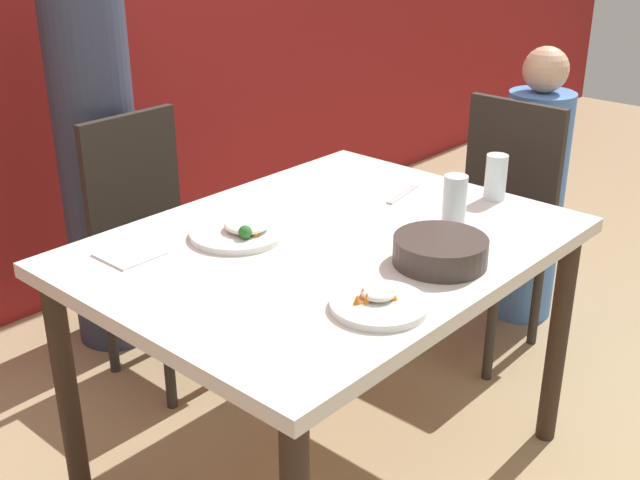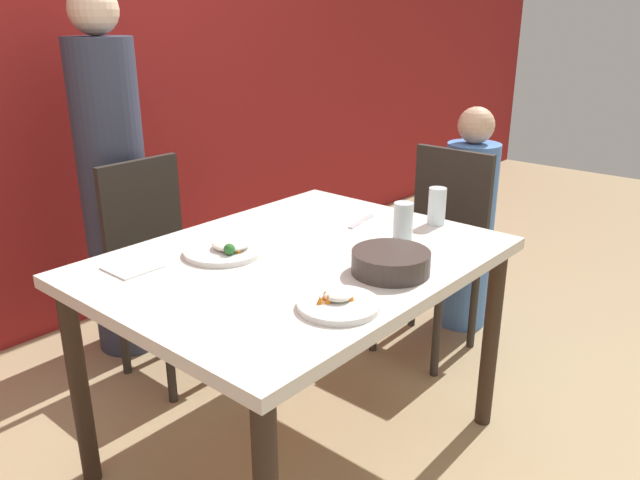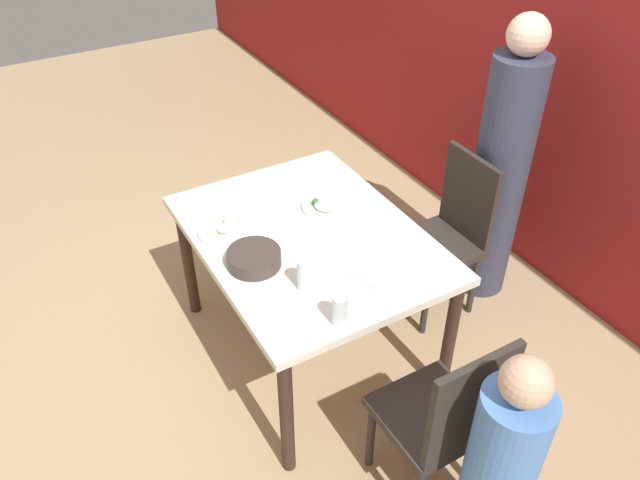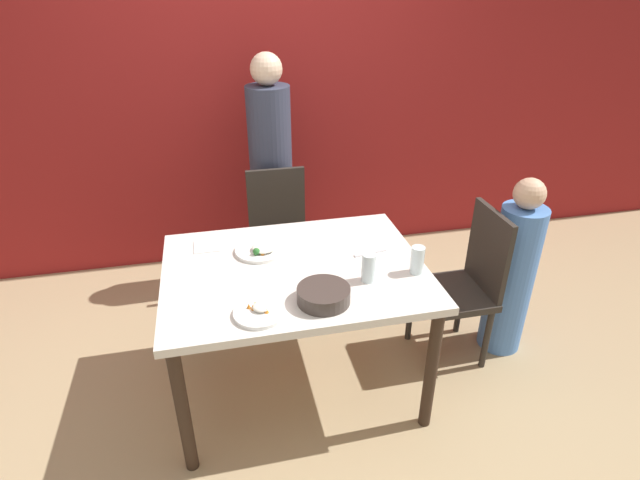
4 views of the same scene
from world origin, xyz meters
The scene contains 13 objects.
ground_plane centered at (0.00, 0.00, 0.00)m, with size 10.00×10.00×0.00m, color tan.
dining_table centered at (0.00, 0.00, 0.67)m, with size 1.28×0.97×0.75m.
chair_adult_spot centered at (0.04, 0.83, 0.49)m, with size 0.40×0.40×0.92m.
chair_child_spot centered at (0.98, 0.05, 0.49)m, with size 0.40×0.40×0.92m.
person_adult centered at (0.04, 1.14, 0.76)m, with size 0.29×0.29×1.61m.
person_child centered at (1.27, 0.05, 0.50)m, with size 0.25×0.25×1.09m.
bowl_curry centered at (0.07, -0.31, 0.79)m, with size 0.24×0.24×0.07m.
plate_rice_adult centered at (-0.14, 0.19, 0.77)m, with size 0.26×0.26×0.05m.
plate_rice_child centered at (-0.21, -0.34, 0.77)m, with size 0.22×0.22×0.04m.
glass_water_tall centered at (0.32, -0.19, 0.82)m, with size 0.07×0.07×0.14m.
glass_water_short centered at (0.57, -0.17, 0.82)m, with size 0.07×0.07×0.14m.
napkin_folded centered at (-0.41, 0.31, 0.76)m, with size 0.14×0.14×0.01m.
fork_steel centered at (0.41, 0.05, 0.76)m, with size 0.18×0.05×0.01m.
Camera 1 is at (-1.47, -1.30, 1.61)m, focal length 45.00 mm.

